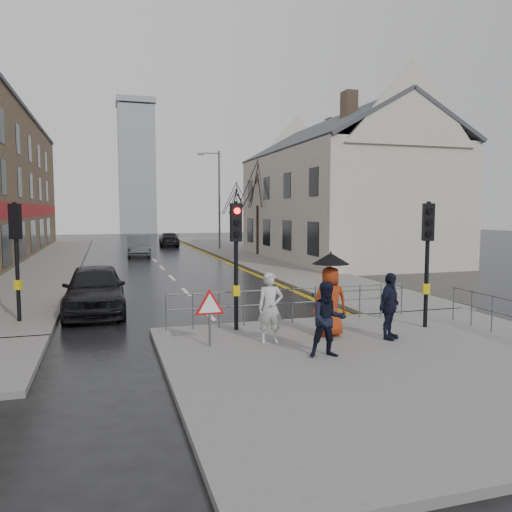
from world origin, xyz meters
TOP-DOWN VIEW (x-y plane):
  - ground at (0.00, 0.00)m, footprint 120.00×120.00m
  - near_pavement at (3.00, -3.50)m, footprint 10.00×9.00m
  - left_pavement at (-6.50, 23.00)m, footprint 4.00×44.00m
  - right_pavement at (6.50, 25.00)m, footprint 4.00×40.00m
  - pavement_bridge_right at (6.50, 3.00)m, footprint 4.00×4.20m
  - building_right_cream at (12.00, 18.00)m, footprint 9.00×16.40m
  - church_tower at (1.50, 62.00)m, footprint 5.00×5.00m
  - traffic_signal_near_left at (0.20, 0.20)m, footprint 0.28×0.27m
  - traffic_signal_near_right at (5.20, -1.00)m, footprint 0.34×0.33m
  - traffic_signal_far_left at (-5.50, 3.00)m, footprint 0.34×0.33m
  - guard_railing_front at (1.95, 0.60)m, footprint 7.14×0.04m
  - warning_sign at (-0.80, -1.21)m, footprint 0.80×0.07m
  - street_lamp at (5.82, 28.00)m, footprint 1.83×0.25m
  - tree_near at (7.50, 22.00)m, footprint 2.40×2.40m
  - tree_far at (8.00, 30.00)m, footprint 2.40×2.40m
  - pedestrian_a at (0.66, -1.28)m, footprint 0.66×0.47m
  - pedestrian_b at (1.47, -2.78)m, footprint 0.88×0.74m
  - pedestrian_with_umbrella at (2.29, -1.15)m, footprint 0.96×0.96m
  - pedestrian_d at (3.55, -1.85)m, footprint 1.02×0.88m
  - car_parked at (-3.45, 4.22)m, footprint 1.90×4.64m
  - car_mid at (-0.81, 24.28)m, footprint 1.75×4.57m
  - car_far at (2.52, 33.58)m, footprint 2.11×4.50m

SIDE VIEW (x-z plane):
  - ground at x=0.00m, z-range 0.00..0.00m
  - near_pavement at x=3.00m, z-range 0.00..0.14m
  - left_pavement at x=-6.50m, z-range 0.00..0.14m
  - right_pavement at x=6.50m, z-range 0.00..0.14m
  - pavement_bridge_right at x=6.50m, z-range 0.00..0.14m
  - car_far at x=2.52m, z-range 0.00..1.27m
  - car_mid at x=-0.81m, z-range 0.00..1.49m
  - car_parked at x=-3.45m, z-range 0.00..1.58m
  - guard_railing_front at x=1.95m, z-range 0.36..1.36m
  - pedestrian_b at x=1.47m, z-range 0.14..1.78m
  - pedestrian_d at x=3.55m, z-range 0.14..1.79m
  - pedestrian_a at x=0.66m, z-range 0.14..1.83m
  - warning_sign at x=-0.80m, z-range 0.37..1.72m
  - pedestrian_with_umbrella at x=2.29m, z-range 0.22..2.33m
  - traffic_signal_near_left at x=0.20m, z-range 0.76..4.16m
  - traffic_signal_near_right at x=5.20m, z-range 0.76..4.16m
  - traffic_signal_far_left at x=-5.50m, z-range 0.76..4.16m
  - tree_far at x=8.00m, z-range 1.60..7.24m
  - street_lamp at x=5.82m, z-range 0.71..8.71m
  - building_right_cream at x=12.00m, z-range -0.27..9.83m
  - tree_near at x=7.50m, z-range 1.85..8.43m
  - church_tower at x=1.50m, z-range 0.00..18.00m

